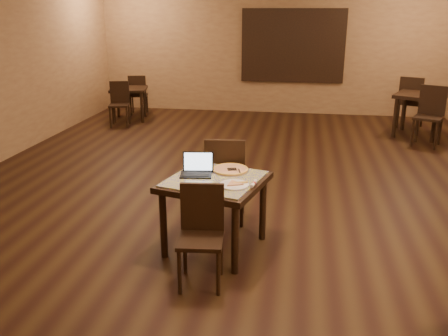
% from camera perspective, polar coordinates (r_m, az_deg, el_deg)
% --- Properties ---
extents(ground, '(10.00, 10.00, 0.00)m').
position_cam_1_polar(ground, '(6.72, 2.33, -1.89)').
color(ground, black).
rests_on(ground, ground).
extents(wall_back, '(8.00, 0.02, 3.00)m').
position_cam_1_polar(wall_back, '(11.31, 5.66, 14.19)').
color(wall_back, '#98794D').
rests_on(wall_back, ground).
extents(wall_front, '(8.00, 0.02, 3.00)m').
position_cam_1_polar(wall_front, '(1.69, -18.96, -12.78)').
color(wall_front, '#98794D').
rests_on(wall_front, ground).
extents(mural, '(2.34, 0.05, 1.64)m').
position_cam_1_polar(mural, '(11.25, 8.28, 14.32)').
color(mural, '#245987').
rests_on(mural, wall_back).
extents(tiled_table, '(1.12, 1.12, 0.76)m').
position_cam_1_polar(tiled_table, '(4.72, -1.11, -2.41)').
color(tiled_table, black).
rests_on(tiled_table, ground).
extents(chair_main_near, '(0.43, 0.43, 0.90)m').
position_cam_1_polar(chair_main_near, '(4.22, -2.73, -7.31)').
color(chair_main_near, black).
rests_on(chair_main_near, ground).
extents(chair_main_far, '(0.48, 0.48, 1.02)m').
position_cam_1_polar(chair_main_far, '(5.31, 0.17, -0.92)').
color(chair_main_far, black).
rests_on(chair_main_far, ground).
extents(laptop, '(0.34, 0.28, 0.21)m').
position_cam_1_polar(laptop, '(4.80, -3.26, -0.07)').
color(laptop, black).
rests_on(laptop, tiled_table).
extents(plate, '(0.28, 0.28, 0.02)m').
position_cam_1_polar(plate, '(4.48, 1.23, -2.05)').
color(plate, white).
rests_on(plate, tiled_table).
extents(pizza_slice, '(0.24, 0.24, 0.02)m').
position_cam_1_polar(pizza_slice, '(4.48, 1.24, -1.89)').
color(pizza_slice, beige).
rests_on(pizza_slice, plate).
extents(pizza_pan, '(0.38, 0.38, 0.01)m').
position_cam_1_polar(pizza_pan, '(4.89, 0.77, -0.32)').
color(pizza_pan, silver).
rests_on(pizza_pan, tiled_table).
extents(pizza_whole, '(0.37, 0.37, 0.03)m').
position_cam_1_polar(pizza_whole, '(4.88, 0.77, -0.16)').
color(pizza_whole, beige).
rests_on(pizza_whole, pizza_pan).
extents(spatula, '(0.15, 0.24, 0.01)m').
position_cam_1_polar(spatula, '(4.86, 0.97, -0.16)').
color(spatula, silver).
rests_on(spatula, pizza_whole).
extents(napkin_roll, '(0.06, 0.16, 0.04)m').
position_cam_1_polar(napkin_roll, '(4.50, 3.58, -1.89)').
color(napkin_roll, white).
rests_on(napkin_roll, tiled_table).
extents(other_table_a, '(1.16, 1.16, 0.82)m').
position_cam_1_polar(other_table_a, '(9.86, 22.56, 7.44)').
color(other_table_a, black).
rests_on(other_table_a, ground).
extents(other_table_a_chair_near, '(0.61, 0.61, 1.06)m').
position_cam_1_polar(other_table_a_chair_near, '(9.28, 23.54, 6.17)').
color(other_table_a_chair_near, black).
rests_on(other_table_a_chair_near, ground).
extents(other_table_a_chair_far, '(0.61, 0.61, 1.06)m').
position_cam_1_polar(other_table_a_chair_far, '(10.47, 21.58, 7.67)').
color(other_table_a_chair_far, black).
rests_on(other_table_a_chair_far, ground).
extents(other_table_b, '(0.90, 0.90, 0.71)m').
position_cam_1_polar(other_table_b, '(10.75, -11.36, 8.81)').
color(other_table_b, black).
rests_on(other_table_b, ground).
extents(other_table_b_chair_near, '(0.47, 0.47, 0.92)m').
position_cam_1_polar(other_table_b_chair_near, '(10.28, -12.46, 7.89)').
color(other_table_b_chair_near, black).
rests_on(other_table_b_chair_near, ground).
extents(other_table_b_chair_far, '(0.47, 0.47, 0.92)m').
position_cam_1_polar(other_table_b_chair_far, '(11.26, -10.31, 8.92)').
color(other_table_b_chair_far, black).
rests_on(other_table_b_chair_far, ground).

